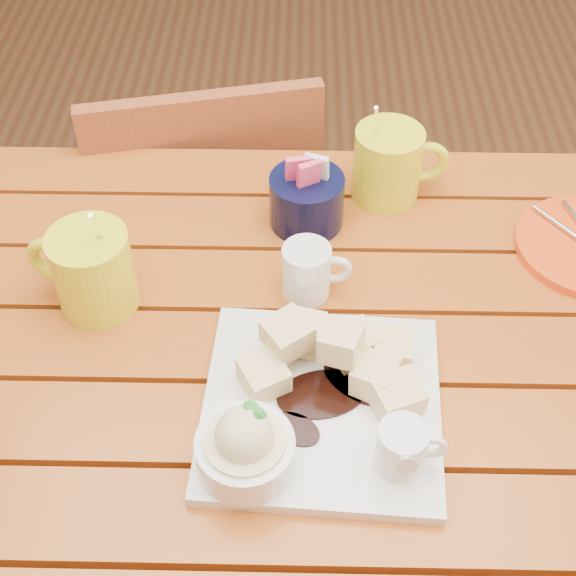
{
  "coord_description": "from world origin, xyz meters",
  "views": [
    {
      "loc": [
        0.01,
        -0.63,
        1.52
      ],
      "look_at": [
        -0.0,
        0.03,
        0.82
      ],
      "focal_mm": 50.0,
      "sensor_mm": 36.0,
      "label": 1
    }
  ],
  "objects_px": {
    "coffee_mug_left": "(91,269)",
    "chair_far": "(208,228)",
    "dessert_plate": "(309,408)",
    "table": "(291,397)",
    "coffee_mug_right": "(389,163)"
  },
  "relations": [
    {
      "from": "table",
      "to": "coffee_mug_left",
      "type": "distance_m",
      "value": 0.31
    },
    {
      "from": "coffee_mug_left",
      "to": "chair_far",
      "type": "relative_size",
      "value": 0.2
    },
    {
      "from": "chair_far",
      "to": "coffee_mug_right",
      "type": "bearing_deg",
      "value": 129.62
    },
    {
      "from": "table",
      "to": "chair_far",
      "type": "bearing_deg",
      "value": 107.84
    },
    {
      "from": "table",
      "to": "chair_far",
      "type": "height_order",
      "value": "chair_far"
    },
    {
      "from": "table",
      "to": "dessert_plate",
      "type": "xyz_separation_m",
      "value": [
        0.02,
        -0.11,
        0.14
      ]
    },
    {
      "from": "coffee_mug_right",
      "to": "chair_far",
      "type": "relative_size",
      "value": 0.2
    },
    {
      "from": "dessert_plate",
      "to": "table",
      "type": "bearing_deg",
      "value": 100.71
    },
    {
      "from": "coffee_mug_right",
      "to": "chair_far",
      "type": "distance_m",
      "value": 0.52
    },
    {
      "from": "dessert_plate",
      "to": "chair_far",
      "type": "bearing_deg",
      "value": 106.6
    },
    {
      "from": "coffee_mug_left",
      "to": "chair_far",
      "type": "bearing_deg",
      "value": 97.55
    },
    {
      "from": "dessert_plate",
      "to": "coffee_mug_right",
      "type": "height_order",
      "value": "coffee_mug_right"
    },
    {
      "from": "chair_far",
      "to": "dessert_plate",
      "type": "bearing_deg",
      "value": 93.91
    },
    {
      "from": "coffee_mug_left",
      "to": "chair_far",
      "type": "height_order",
      "value": "coffee_mug_left"
    },
    {
      "from": "coffee_mug_left",
      "to": "chair_far",
      "type": "distance_m",
      "value": 0.58
    }
  ]
}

